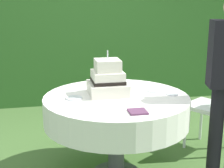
# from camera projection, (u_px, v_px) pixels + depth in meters

# --- Properties ---
(foliage_hedge) EXTENTS (6.78, 0.56, 2.74)m
(foliage_hedge) POSITION_uv_depth(u_px,v_px,m) (82.00, 12.00, 4.98)
(foliage_hedge) COLOR #336628
(foliage_hedge) RESTS_ON ground_plane
(cake_table) EXTENTS (1.25, 1.25, 0.75)m
(cake_table) POSITION_uv_depth(u_px,v_px,m) (116.00, 110.00, 2.85)
(cake_table) COLOR #4C4C51
(cake_table) RESTS_ON ground_plane
(wedding_cake) EXTENTS (0.34, 0.34, 0.39)m
(wedding_cake) POSITION_uv_depth(u_px,v_px,m) (108.00, 80.00, 2.86)
(wedding_cake) COLOR silver
(wedding_cake) RESTS_ON cake_table
(serving_plate_near) EXTENTS (0.14, 0.14, 0.01)m
(serving_plate_near) POSITION_uv_depth(u_px,v_px,m) (154.00, 91.00, 2.97)
(serving_plate_near) COLOR white
(serving_plate_near) RESTS_ON cake_table
(serving_plate_far) EXTENTS (0.13, 0.13, 0.01)m
(serving_plate_far) POSITION_uv_depth(u_px,v_px,m) (134.00, 83.00, 3.23)
(serving_plate_far) COLOR white
(serving_plate_far) RESTS_ON cake_table
(serving_plate_left) EXTENTS (0.11, 0.11, 0.01)m
(serving_plate_left) POSITION_uv_depth(u_px,v_px,m) (172.00, 94.00, 2.87)
(serving_plate_left) COLOR white
(serving_plate_left) RESTS_ON cake_table
(serving_plate_right) EXTENTS (0.14, 0.14, 0.01)m
(serving_plate_right) POSITION_uv_depth(u_px,v_px,m) (74.00, 98.00, 2.75)
(serving_plate_right) COLOR white
(serving_plate_right) RESTS_ON cake_table
(napkin_stack) EXTENTS (0.13, 0.13, 0.01)m
(napkin_stack) POSITION_uv_depth(u_px,v_px,m) (138.00, 112.00, 2.41)
(napkin_stack) COLOR #603856
(napkin_stack) RESTS_ON cake_table
(garden_chair) EXTENTS (0.55, 0.55, 0.89)m
(garden_chair) POSITION_uv_depth(u_px,v_px,m) (216.00, 102.00, 3.37)
(garden_chair) COLOR white
(garden_chair) RESTS_ON ground_plane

